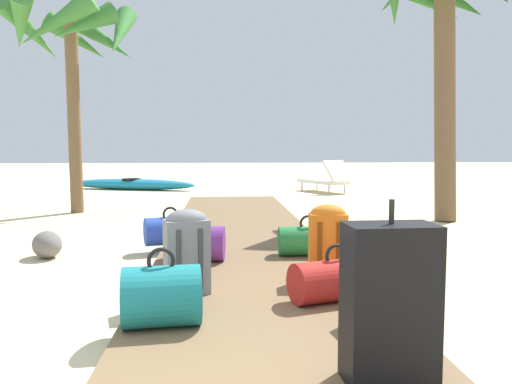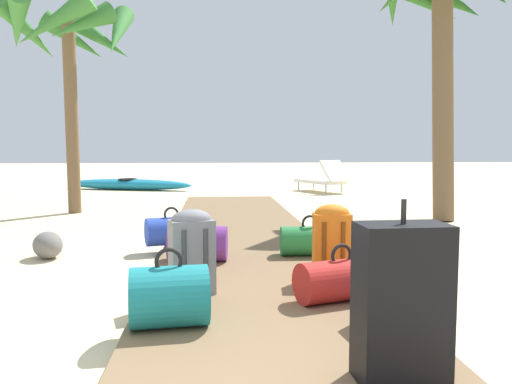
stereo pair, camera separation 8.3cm
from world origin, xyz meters
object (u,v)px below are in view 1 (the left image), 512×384
Objects in this scene: duffel_bag_teal at (162,296)px; duffel_bag_red at (336,280)px; duffel_bag_green at (308,241)px; palm_tree_far_left at (71,40)px; backpack_grey at (187,249)px; suitcase_black at (389,304)px; duffel_bag_purple at (195,243)px; kayak at (132,184)px; palm_tree_far_right at (443,15)px; lounge_chair at (326,179)px; backpack_navy at (388,281)px; duffel_bag_blue at (170,231)px; backpack_orange at (328,241)px.

duffel_bag_red is at bearing 20.39° from duffel_bag_teal.
palm_tree_far_left reaches higher than duffel_bag_green.
duffel_bag_teal is (-0.11, -0.68, -0.14)m from backpack_grey.
backpack_grey is 1.77m from suitcase_black.
duffel_bag_teal reaches higher than duffel_bag_purple.
duffel_bag_red is at bearing -73.16° from kayak.
suitcase_black is 0.23× the size of palm_tree_far_left.
palm_tree_far_right reaches higher than duffel_bag_teal.
kayak is at bearing 101.71° from backpack_grey.
duffel_bag_teal is at bearing -159.61° from duffel_bag_red.
lounge_chair is at bearing 72.58° from duffel_bag_teal.
palm_tree_far_right reaches higher than backpack_navy.
duffel_bag_teal is at bearing -93.90° from duffel_bag_purple.
duffel_bag_purple is at bearing -110.21° from lounge_chair.
palm_tree_far_right is at bearing 28.91° from duffel_bag_blue.
duffel_bag_blue is 3.56m from suitcase_black.
suitcase_black is at bearing -108.09° from backpack_navy.
duffel_bag_purple is 0.93× the size of backpack_orange.
suitcase_black is at bearing -68.82° from duffel_bag_purple.
duffel_bag_red is at bearing -121.09° from palm_tree_far_right.
backpack_navy is at bearing -116.56° from palm_tree_far_right.
suitcase_black is 6.60m from palm_tree_far_right.
kayak is at bearing 109.81° from duffel_bag_green.
duffel_bag_green is 0.14× the size of palm_tree_far_right.
kayak is (-4.93, 1.12, -0.18)m from lounge_chair.
palm_tree_far_left reaches higher than suitcase_black.
duffel_bag_teal is at bearing -128.35° from palm_tree_far_right.
duffel_bag_purple is 5.43m from palm_tree_far_right.
duffel_bag_green is at bearing -103.20° from lounge_chair.
backpack_navy is (1.53, -2.55, 0.10)m from duffel_bag_blue.
lounge_chair is (1.85, 9.07, 0.10)m from duffel_bag_red.
backpack_grey is at bearing -108.06° from lounge_chair.
backpack_grey reaches higher than duffel_bag_teal.
backpack_navy is 0.84× the size of duffel_bag_green.
lounge_chair is 5.06m from kayak.
duffel_bag_teal reaches higher than duffel_bag_blue.
backpack_navy is 0.14× the size of kayak.
duffel_bag_blue is 0.37× the size of lounge_chair.
backpack_navy is at bearing -29.95° from backpack_grey.
duffel_bag_teal is 10.78m from kayak.
kayak is (-2.06, 9.92, -0.25)m from backpack_grey.
lounge_chair is at bearing 71.94° from backpack_grey.
lounge_chair is (-0.71, 4.83, -2.76)m from palm_tree_far_right.
duffel_bag_red is 0.82× the size of suitcase_black.
backpack_orange is at bearing 38.33° from duffel_bag_teal.
duffel_bag_red is 1.07m from backpack_grey.
palm_tree_far_right is (5.79, -1.28, 0.20)m from palm_tree_far_left.
backpack_orange is at bearing 13.38° from backpack_grey.
backpack_orange is 10.17m from kayak.
duffel_bag_purple is 1.72m from duffel_bag_teal.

